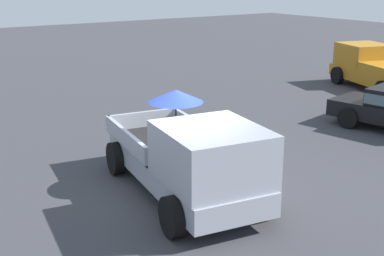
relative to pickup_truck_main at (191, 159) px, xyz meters
name	(u,v)px	position (x,y,z in m)	size (l,w,h in m)	color
ground_plane	(182,193)	(-0.47, 0.07, -0.97)	(80.00, 80.00, 0.00)	#38383D
pickup_truck_main	(191,159)	(0.00, 0.00, 0.00)	(5.28, 2.90, 2.27)	black
pickup_truck_red	(376,69)	(-4.89, 12.87, -0.09)	(5.12, 3.26, 1.80)	black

